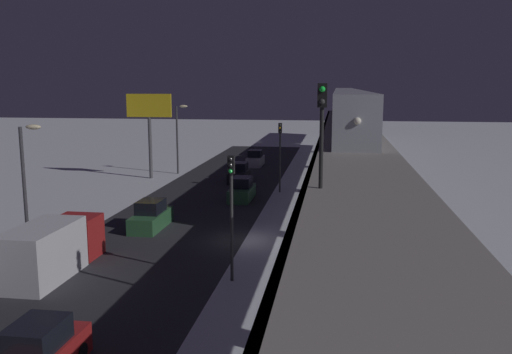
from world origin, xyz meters
name	(u,v)px	position (x,y,z in m)	size (l,w,h in m)	color
ground_plane	(242,240)	(0.00, 0.00, 0.00)	(240.00, 240.00, 0.00)	silver
avenue_asphalt	(161,237)	(5.39, 0.00, 0.00)	(11.00, 106.31, 0.01)	#28282D
elevated_railway	(354,164)	(-6.87, 0.00, 5.07)	(5.00, 106.31, 5.86)	gray
subway_train	(347,103)	(-6.96, -36.09, 7.64)	(2.94, 74.07, 3.40)	#999EA8
rail_signal	(322,117)	(-5.21, 12.24, 8.59)	(0.36, 0.41, 4.00)	black
sedan_black	(239,174)	(3.99, -21.05, 0.80)	(1.80, 4.35, 1.97)	black
sedan_green	(242,190)	(2.19, -12.31, 0.80)	(1.80, 4.51, 1.97)	#2D6038
sedan_silver	(255,159)	(3.99, -32.15, 0.80)	(1.80, 4.19, 1.97)	#B2B2B7
sedan_green_2	(151,217)	(6.79, -2.07, 0.80)	(1.80, 4.63, 1.97)	#2D6038
box_truck	(53,248)	(8.79, 7.46, 1.35)	(2.40, 7.40, 2.80)	#A51E1E
traffic_light_near	(231,200)	(-0.71, 7.19, 4.20)	(0.32, 0.44, 6.40)	#2D2D2D
traffic_light_mid	(280,147)	(-0.71, -16.08, 4.20)	(0.32, 0.44, 6.40)	#2D2D2D
commercial_billboard	(149,114)	(13.65, -21.67, 6.83)	(4.80, 0.36, 8.90)	#4C4C51
street_lamp_near	(27,174)	(11.46, 5.00, 4.81)	(1.35, 0.44, 7.65)	#38383D
street_lamp_far	(179,131)	(11.46, -25.00, 4.81)	(1.35, 0.44, 7.65)	#38383D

